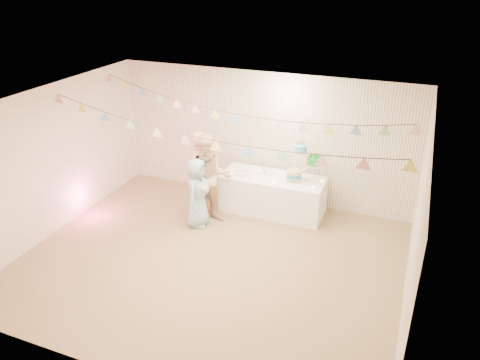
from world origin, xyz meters
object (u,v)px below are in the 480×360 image
at_px(cake_stand, 303,162).
at_px(person_child, 198,192).
at_px(person_adult_a, 203,175).
at_px(table, 272,194).
at_px(person_adult_b, 210,180).

xyz_separation_m(cake_stand, person_child, (-1.66, -1.03, -0.46)).
relative_size(cake_stand, person_adult_a, 0.44).
distance_m(table, person_adult_a, 1.39).
height_order(cake_stand, person_adult_a, person_adult_a).
relative_size(cake_stand, person_adult_b, 0.43).
xyz_separation_m(table, person_adult_a, (-1.19, -0.57, 0.46)).
xyz_separation_m(cake_stand, person_adult_b, (-1.50, -0.84, -0.26)).
distance_m(cake_stand, person_adult_a, 1.87).
xyz_separation_m(table, cake_stand, (0.55, 0.05, 0.75)).
bearing_deg(table, person_child, -138.78).
bearing_deg(table, cake_stand, 5.19).
relative_size(table, person_child, 1.50).
distance_m(person_adult_a, person_child, 0.45).
height_order(table, person_adult_a, person_adult_a).
bearing_deg(person_adult_a, cake_stand, -50.33).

